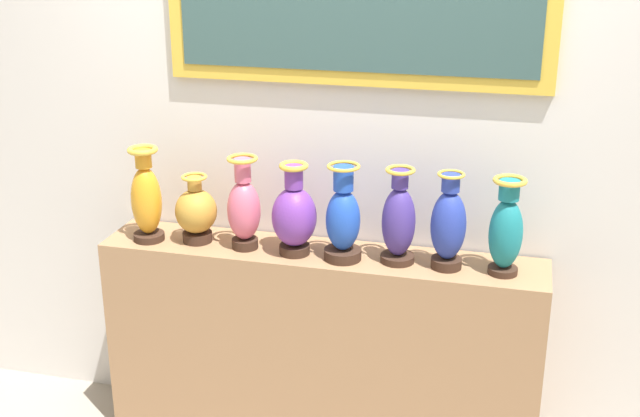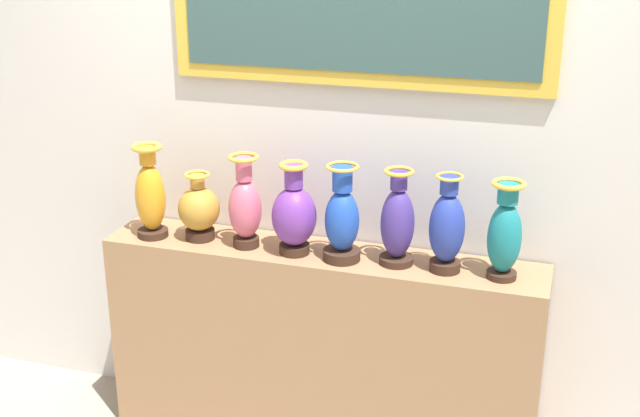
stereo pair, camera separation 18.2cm
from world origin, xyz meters
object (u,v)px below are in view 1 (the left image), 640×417
Objects in this scene: vase_teal at (506,230)px; vase_indigo at (399,221)px; vase_rose at (244,208)px; vase_ochre at (196,212)px; vase_cobalt at (448,226)px; vase_amber at (146,198)px; vase_violet at (294,215)px; vase_sapphire at (343,219)px.

vase_indigo is at bearing 178.43° from vase_teal.
vase_ochre is at bearing 175.48° from vase_rose.
vase_ochre is at bearing 179.39° from vase_cobalt.
vase_violet is (0.66, 0.01, -0.02)m from vase_amber.
vase_indigo is (0.88, -0.00, 0.04)m from vase_ochre.
vase_sapphire is 0.65m from vase_teal.
vase_ochre is 0.76× the size of vase_violet.
vase_ochre is 0.74× the size of vase_sapphire.
vase_violet is 0.97× the size of vase_sapphire.
vase_cobalt is (1.29, 0.03, -0.01)m from vase_amber.
vase_indigo is at bearing 177.27° from vase_cobalt.
vase_sapphire is at bearing -172.57° from vase_indigo.
vase_rose is 1.02× the size of vase_teal.
vase_indigo is 0.20m from vase_cobalt.
vase_rose is (0.43, 0.02, -0.01)m from vase_amber.
vase_sapphire is at bearing -178.46° from vase_teal.
vase_ochre is 0.74× the size of vase_rose.
vase_cobalt reaches higher than vase_violet.
vase_rose reaches higher than vase_cobalt.
vase_amber is 0.66m from vase_violet.
vase_indigo reaches higher than vase_ochre.
vase_ochre is 0.23m from vase_rose.
vase_amber is 1.06× the size of vase_teal.
vase_rose is 0.65m from vase_indigo.
vase_rose is 1.07m from vase_teal.
vase_violet reaches higher than vase_ochre.
vase_violet is 0.43m from vase_indigo.
vase_cobalt is at bearing 179.46° from vase_teal.
vase_sapphire reaches higher than vase_cobalt.
vase_cobalt reaches higher than vase_ochre.
vase_cobalt is (0.20, -0.01, 0.00)m from vase_indigo.
vase_teal is (0.22, -0.00, 0.00)m from vase_cobalt.
vase_rose is at bearing -179.78° from vase_teal.
vase_cobalt is (0.63, 0.01, 0.01)m from vase_violet.
vase_cobalt is at bearing 2.64° from vase_sapphire.
vase_amber is 1.09m from vase_indigo.
vase_ochre is at bearing 176.87° from vase_violet.
vase_teal is at bearing 0.22° from vase_rose.
vase_teal is at bearing -1.57° from vase_indigo.
vase_ochre is at bearing 177.28° from vase_sapphire.
vase_rose is 0.22m from vase_violet.
vase_rose is 1.02× the size of vase_violet.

